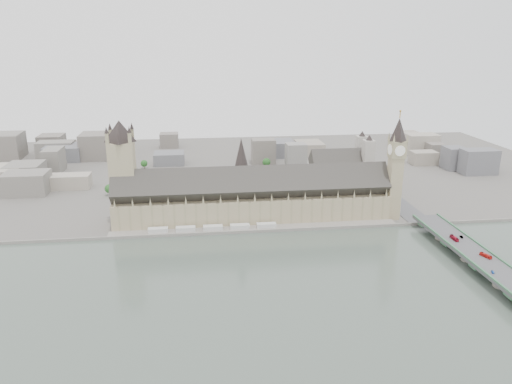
{
  "coord_description": "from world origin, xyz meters",
  "views": [
    {
      "loc": [
        -53.07,
        -438.9,
        171.5
      ],
      "look_at": [
        4.57,
        28.75,
        25.89
      ],
      "focal_mm": 35.0,
      "sensor_mm": 36.0,
      "label": 1
    }
  ],
  "objects": [
    {
      "name": "red_bus_south",
      "position": [
        165.44,
        -111.56,
        11.67
      ],
      "size": [
        5.42,
        10.43,
        2.84
      ],
      "primitive_type": "imported",
      "rotation": [
        0.0,
        0.0,
        0.31
      ],
      "color": "red",
      "rests_on": "westminster_bridge"
    },
    {
      "name": "river_terrace",
      "position": [
        0.0,
        -7.5,
        1.0
      ],
      "size": [
        270.0,
        15.0,
        2.0
      ],
      "primitive_type": "cube",
      "color": "gray",
      "rests_on": "ground"
    },
    {
      "name": "city_skyline_inland",
      "position": [
        0.0,
        245.0,
        19.0
      ],
      "size": [
        720.0,
        360.0,
        38.0
      ],
      "primitive_type": null,
      "color": "gray",
      "rests_on": "ground"
    },
    {
      "name": "westminster_bridge",
      "position": [
        162.0,
        -87.5,
        5.12
      ],
      "size": [
        25.0,
        325.0,
        10.25
      ],
      "primitive_type": "cube",
      "color": "#474749",
      "rests_on": "ground"
    },
    {
      "name": "river_thames",
      "position": [
        0.0,
        -165.0,
        0.0
      ],
      "size": [
        600.0,
        600.0,
        0.0
      ],
      "primitive_type": "plane",
      "color": "#455149",
      "rests_on": "ground"
    },
    {
      "name": "ground",
      "position": [
        0.0,
        0.0,
        0.0
      ],
      "size": [
        900.0,
        900.0,
        0.0
      ],
      "primitive_type": "plane",
      "color": "#595651",
      "rests_on": "ground"
    },
    {
      "name": "embankment_wall",
      "position": [
        0.0,
        -15.0,
        1.5
      ],
      "size": [
        600.0,
        1.5,
        3.0
      ],
      "primitive_type": "cube",
      "color": "gray",
      "rests_on": "ground"
    },
    {
      "name": "bridge_parapets",
      "position": [
        162.0,
        -132.0,
        10.82
      ],
      "size": [
        25.0,
        235.0,
        1.15
      ],
      "primitive_type": null,
      "color": "#3D704C",
      "rests_on": "westminster_bridge"
    },
    {
      "name": "central_tower",
      "position": [
        -10.0,
        26.0,
        57.92
      ],
      "size": [
        13.0,
        13.0,
        48.0
      ],
      "color": "tan",
      "rests_on": "ground"
    },
    {
      "name": "palace_of_westminster",
      "position": [
        0.0,
        19.7,
        22.71
      ],
      "size": [
        265.0,
        40.73,
        55.44
      ],
      "color": "gray",
      "rests_on": "ground"
    },
    {
      "name": "victoria_tower",
      "position": [
        -122.0,
        26.0,
        55.2
      ],
      "size": [
        30.0,
        30.0,
        100.0
      ],
      "color": "gray",
      "rests_on": "ground"
    },
    {
      "name": "westminster_abbey",
      "position": [
        110.92,
        95.0,
        25.08
      ],
      "size": [
        68.0,
        36.0,
        64.0
      ],
      "color": "#A49D94",
      "rests_on": "ground"
    },
    {
      "name": "red_bus_north",
      "position": [
        158.68,
        -75.81,
        11.79
      ],
      "size": [
        2.66,
        11.06,
        3.08
      ],
      "primitive_type": "imported",
      "rotation": [
        0.0,
        0.0,
        0.01
      ],
      "color": "maroon",
      "rests_on": "westminster_bridge"
    },
    {
      "name": "park_trees",
      "position": [
        -10.0,
        60.0,
        7.5
      ],
      "size": [
        110.0,
        30.0,
        15.0
      ],
      "primitive_type": null,
      "color": "#1F4D1B",
      "rests_on": "ground"
    },
    {
      "name": "car_silver",
      "position": [
        167.22,
        -72.01,
        11.0
      ],
      "size": [
        2.07,
        4.69,
        1.5
      ],
      "primitive_type": "imported",
      "rotation": [
        0.0,
        0.0,
        -0.11
      ],
      "color": "gray",
      "rests_on": "westminster_bridge"
    },
    {
      "name": "car_blue",
      "position": [
        155.67,
        -137.2,
        10.97
      ],
      "size": [
        3.17,
        4.57,
        1.44
      ],
      "primitive_type": "imported",
      "rotation": [
        0.0,
        0.0,
        -0.38
      ],
      "color": "#1A53AD",
      "rests_on": "westminster_bridge"
    },
    {
      "name": "elizabeth_tower",
      "position": [
        138.0,
        8.0,
        58.09
      ],
      "size": [
        17.0,
        17.0,
        107.5
      ],
      "color": "gray",
      "rests_on": "ground"
    },
    {
      "name": "terrace_tents",
      "position": [
        -40.0,
        -7.0,
        4.0
      ],
      "size": [
        118.0,
        7.0,
        4.0
      ],
      "color": "silver",
      "rests_on": "river_terrace"
    },
    {
      "name": "car_approach",
      "position": [
        165.19,
        55.42,
        10.93
      ],
      "size": [
        2.97,
        5.02,
        1.36
      ],
      "primitive_type": "imported",
      "rotation": [
        0.0,
        0.0,
        0.24
      ],
      "color": "gray",
      "rests_on": "westminster_bridge"
    }
  ]
}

